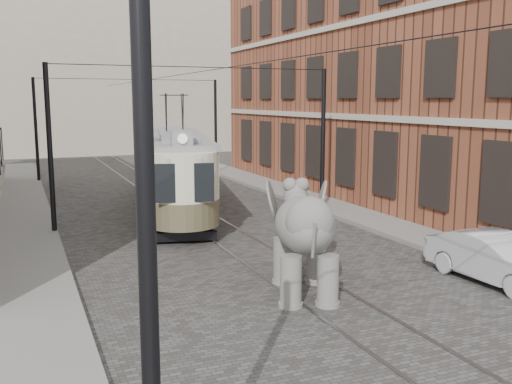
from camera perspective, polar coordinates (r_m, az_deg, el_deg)
name	(u,v)px	position (r m, az deg, el deg)	size (l,w,h in m)	color
ground	(267,261)	(17.15, 1.06, -6.86)	(120.00, 120.00, 0.00)	#4A4744
tram_rails	(267,260)	(17.15, 1.06, -6.82)	(1.54, 80.00, 0.02)	slate
sidewalk_right	(429,240)	(20.23, 16.87, -4.56)	(2.00, 60.00, 0.15)	slate
sidewalk_left	(32,285)	(15.79, -21.35, -8.64)	(2.00, 60.00, 0.15)	slate
brick_building	(397,74)	(29.89, 13.81, 11.32)	(8.00, 26.00, 12.00)	brown
distant_block	(91,75)	(55.54, -16.09, 11.13)	(28.00, 10.00, 14.00)	#A19886
catenary	(207,148)	(21.17, -4.88, 4.43)	(11.00, 30.20, 6.00)	black
tram	(175,153)	(24.96, -8.04, 3.91)	(2.59, 12.55, 4.98)	beige
elephant	(304,241)	(14.02, 4.84, -4.85)	(2.42, 4.39, 2.69)	#615F5A
parked_car	(496,258)	(16.26, 22.78, -6.11)	(1.39, 3.94, 1.30)	#ADACB1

